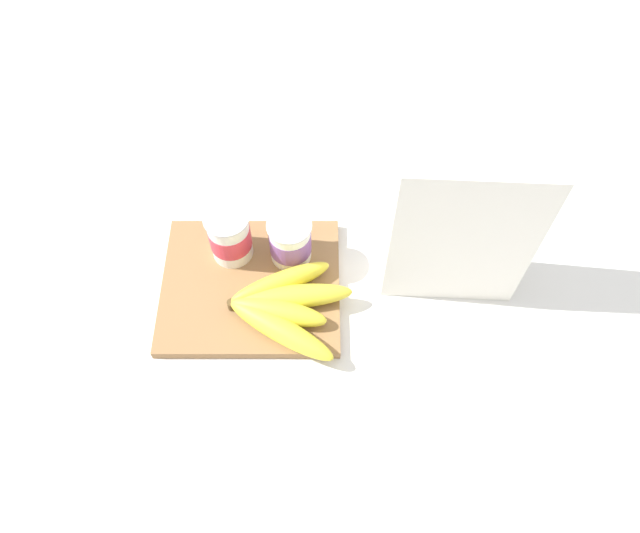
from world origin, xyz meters
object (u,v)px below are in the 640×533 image
object	(u,v)px
cutting_board	(252,285)
yogurt_cup_front	(231,235)
cereal_box	(462,226)
yogurt_cup_back	(291,241)
banana_bunch	(284,305)

from	to	relation	value
cutting_board	yogurt_cup_front	distance (m)	0.09
cutting_board	cereal_box	size ratio (longest dim) A/B	0.98
cutting_board	yogurt_cup_front	xyz separation A→B (m)	(-0.03, 0.06, 0.06)
cutting_board	yogurt_cup_back	xyz separation A→B (m)	(0.06, 0.05, 0.05)
yogurt_cup_front	banana_bunch	xyz separation A→B (m)	(0.09, -0.11, -0.03)
cereal_box	yogurt_cup_back	bearing A→B (deg)	175.71
cereal_box	yogurt_cup_front	size ratio (longest dim) A/B	3.02
yogurt_cup_back	cereal_box	bearing A→B (deg)	-7.26
cutting_board	banana_bunch	distance (m)	0.08
cutting_board	yogurt_cup_back	size ratio (longest dim) A/B	3.37
cutting_board	yogurt_cup_back	bearing A→B (deg)	39.73
yogurt_cup_front	yogurt_cup_back	bearing A→B (deg)	-3.53
cutting_board	cereal_box	world-z (taller)	cereal_box
yogurt_cup_back	yogurt_cup_front	bearing A→B (deg)	176.47
yogurt_cup_front	banana_bunch	world-z (taller)	yogurt_cup_front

